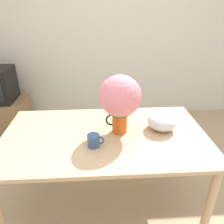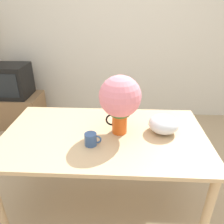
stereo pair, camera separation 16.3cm
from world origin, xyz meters
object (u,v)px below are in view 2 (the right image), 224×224
Objects in this scene: flower_vase at (120,100)px; white_bowl at (163,124)px; coffee_mug at (91,139)px; tv_set at (12,81)px.

white_bowl is at bearing 3.41° from flower_vase.
coffee_mug is at bearing -137.68° from flower_vase.
flower_vase is 0.35m from coffee_mug.
flower_vase is 3.77× the size of coffee_mug.
white_bowl is at bearing 20.55° from coffee_mug.
tv_set reaches higher than coffee_mug.
flower_vase reaches higher than tv_set.
white_bowl reaches higher than coffee_mug.
coffee_mug is 0.57m from white_bowl.
flower_vase is 2.15m from tv_set.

